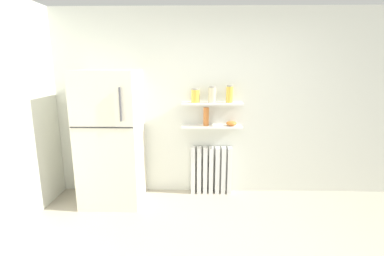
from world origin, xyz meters
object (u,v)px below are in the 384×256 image
at_px(storage_jar_1, 212,94).
at_px(storage_jar_2, 229,94).
at_px(storage_jar_0, 195,96).
at_px(shelf_bowl, 231,123).
at_px(refrigerator, 111,138).
at_px(radiator, 211,170).
at_px(vase, 206,117).

distance_m(storage_jar_1, storage_jar_2, 0.23).
distance_m(storage_jar_0, shelf_bowl, 0.63).
bearing_deg(refrigerator, storage_jar_2, 8.24).
xyz_separation_m(radiator, vase, (-0.08, -0.03, 0.80)).
relative_size(storage_jar_1, vase, 0.87).
height_order(radiator, storage_jar_0, storage_jar_0).
bearing_deg(storage_jar_1, shelf_bowl, 0.00).
bearing_deg(storage_jar_0, storage_jar_1, -0.00).
relative_size(radiator, storage_jar_1, 3.14).
xyz_separation_m(refrigerator, storage_jar_2, (1.58, 0.23, 0.57)).
bearing_deg(storage_jar_0, refrigerator, -168.44).
height_order(radiator, shelf_bowl, shelf_bowl).
xyz_separation_m(radiator, shelf_bowl, (0.27, -0.03, 0.70)).
xyz_separation_m(refrigerator, shelf_bowl, (1.62, 0.23, 0.16)).
distance_m(refrigerator, storage_jar_2, 1.69).
bearing_deg(storage_jar_0, radiator, 7.42).
relative_size(storage_jar_2, vase, 0.93).
xyz_separation_m(radiator, storage_jar_0, (-0.23, -0.03, 1.09)).
bearing_deg(storage_jar_2, refrigerator, -171.76).
xyz_separation_m(storage_jar_2, shelf_bowl, (0.04, -0.00, -0.41)).
height_order(storage_jar_1, vase, storage_jar_1).
bearing_deg(vase, storage_jar_1, -0.00).
bearing_deg(radiator, vase, -159.90).
bearing_deg(storage_jar_0, vase, -0.00).
relative_size(refrigerator, shelf_bowl, 12.29).
height_order(storage_jar_2, vase, storage_jar_2).
relative_size(radiator, vase, 2.74).
relative_size(storage_jar_0, shelf_bowl, 1.32).
height_order(refrigerator, radiator, refrigerator).
bearing_deg(storage_jar_1, refrigerator, -170.38).
height_order(vase, shelf_bowl, vase).
xyz_separation_m(storage_jar_0, storage_jar_2, (0.46, 0.00, 0.02)).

